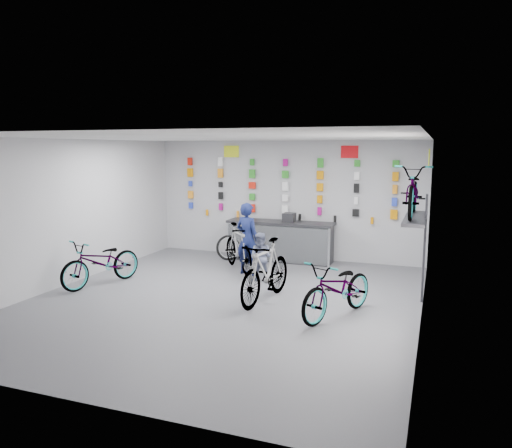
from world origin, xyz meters
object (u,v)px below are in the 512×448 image
at_px(bike_right, 338,289).
at_px(counter, 280,242).
at_px(bike_center, 266,271).
at_px(bike_service, 238,247).
at_px(bike_left, 102,262).
at_px(clerk, 247,239).
at_px(customer, 261,258).

bearing_deg(bike_right, counter, 144.13).
bearing_deg(bike_center, bike_service, 131.79).
relative_size(bike_left, clerk, 1.15).
distance_m(bike_left, bike_center, 3.54).
distance_m(clerk, customer, 0.85).
height_order(bike_service, customer, bike_service).
distance_m(bike_left, bike_service, 3.04).
relative_size(counter, bike_center, 1.41).
bearing_deg(bike_service, clerk, -77.43).
height_order(bike_service, clerk, clerk).
relative_size(bike_center, bike_service, 1.06).
distance_m(bike_center, customer, 1.26).
xyz_separation_m(bike_service, customer, (0.86, -0.83, -0.01)).
xyz_separation_m(counter, bike_service, (-0.61, -1.31, 0.06)).
relative_size(counter, bike_right, 1.43).
bearing_deg(clerk, counter, -82.72).
height_order(bike_center, clerk, clerk).
relative_size(bike_right, bike_service, 1.04).
xyz_separation_m(bike_left, clerk, (2.50, 1.89, 0.32)).
distance_m(bike_left, clerk, 3.15).
height_order(counter, bike_left, counter).
xyz_separation_m(counter, customer, (0.26, -2.14, 0.05)).
distance_m(bike_service, customer, 1.20).
bearing_deg(customer, counter, 97.71).
distance_m(counter, bike_service, 1.44).
relative_size(counter, clerk, 1.67).
height_order(counter, clerk, clerk).
height_order(bike_right, customer, customer).
height_order(bike_right, bike_service, bike_service).
bearing_deg(customer, bike_left, -156.14).
bearing_deg(bike_left, customer, 40.25).
bearing_deg(bike_left, bike_center, 19.37).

